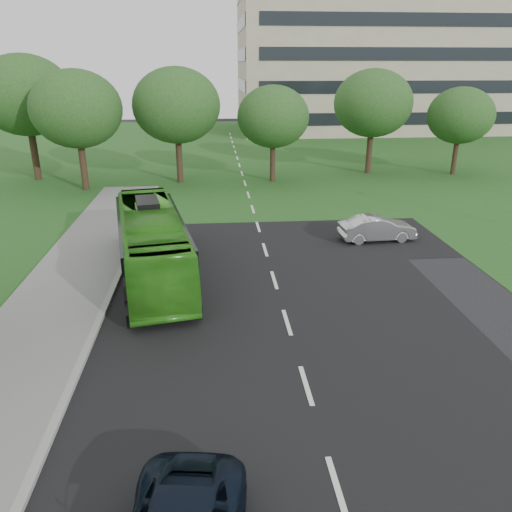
# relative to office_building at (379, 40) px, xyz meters

# --- Properties ---
(ground) EXTENTS (160.00, 160.00, 0.00)m
(ground) POSITION_rel_office_building_xyz_m (-21.96, -61.96, -12.50)
(ground) COLOR black
(ground) RESTS_ON ground
(street_surfaces) EXTENTS (120.00, 120.00, 0.15)m
(street_surfaces) POSITION_rel_office_building_xyz_m (-22.34, -39.21, -12.47)
(street_surfaces) COLOR black
(street_surfaces) RESTS_ON ground
(office_building) EXTENTS (40.10, 20.10, 25.00)m
(office_building) POSITION_rel_office_building_xyz_m (0.00, 0.00, 0.00)
(office_building) COLOR tan
(office_building) RESTS_ON ground
(tree_park_a) EXTENTS (6.75, 6.75, 8.97)m
(tree_park_a) POSITION_rel_office_building_xyz_m (-34.54, -37.04, -6.42)
(tree_park_a) COLOR black
(tree_park_a) RESTS_ON ground
(tree_park_b) EXTENTS (6.96, 6.96, 9.12)m
(tree_park_b) POSITION_rel_office_building_xyz_m (-27.29, -35.00, -6.35)
(tree_park_b) COLOR black
(tree_park_b) RESTS_ON ground
(tree_park_c) EXTENTS (5.82, 5.82, 7.73)m
(tree_park_c) POSITION_rel_office_building_xyz_m (-19.58, -35.23, -7.26)
(tree_park_c) COLOR black
(tree_park_c) RESTS_ON ground
(tree_park_d) EXTENTS (6.76, 6.76, 8.94)m
(tree_park_d) POSITION_rel_office_building_xyz_m (-10.58, -32.69, -6.45)
(tree_park_d) COLOR black
(tree_park_d) RESTS_ON ground
(tree_park_e) EXTENTS (5.62, 5.62, 7.49)m
(tree_park_e) POSITION_rel_office_building_xyz_m (-3.14, -33.87, -7.41)
(tree_park_e) COLOR black
(tree_park_e) RESTS_ON ground
(tree_park_f) EXTENTS (7.56, 7.56, 10.09)m
(tree_park_f) POSITION_rel_office_building_xyz_m (-39.45, -32.90, -5.64)
(tree_park_f) COLOR black
(tree_park_f) RESTS_ON ground
(bus) EXTENTS (4.62, 11.42, 3.10)m
(bus) POSITION_rel_office_building_xyz_m (-27.46, -54.79, -10.95)
(bus) COLOR #348F1D
(bus) RESTS_ON ground
(sedan) EXTENTS (4.28, 1.75, 1.38)m
(sedan) POSITION_rel_office_building_xyz_m (-15.61, -50.91, -11.81)
(sedan) COLOR silver
(sedan) RESTS_ON ground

